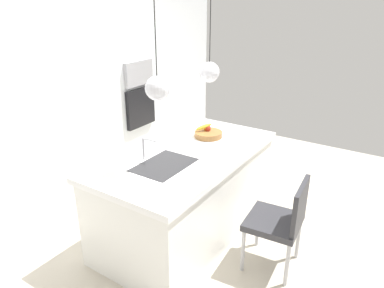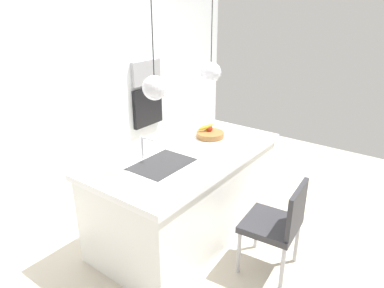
% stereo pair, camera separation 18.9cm
% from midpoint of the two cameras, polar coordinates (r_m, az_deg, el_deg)
% --- Properties ---
extents(floor, '(6.60, 6.60, 0.00)m').
position_cam_midpoint_polar(floor, '(3.97, -2.22, -13.66)').
color(floor, beige).
rests_on(floor, ground).
extents(back_wall, '(6.00, 0.10, 2.60)m').
position_cam_midpoint_polar(back_wall, '(4.51, -19.98, 7.77)').
color(back_wall, white).
rests_on(back_wall, ground).
extents(kitchen_island, '(2.02, 1.07, 0.93)m').
position_cam_midpoint_polar(kitchen_island, '(3.71, -2.33, -7.82)').
color(kitchen_island, white).
rests_on(kitchen_island, ground).
extents(sink_basin, '(0.56, 0.40, 0.02)m').
position_cam_midpoint_polar(sink_basin, '(3.25, -6.12, -3.44)').
color(sink_basin, '#2D2D30').
rests_on(sink_basin, kitchen_island).
extents(faucet, '(0.02, 0.17, 0.22)m').
position_cam_midpoint_polar(faucet, '(3.32, -9.08, -0.24)').
color(faucet, silver).
rests_on(faucet, kitchen_island).
extents(fruit_bowl, '(0.30, 0.30, 0.16)m').
position_cam_midpoint_polar(fruit_bowl, '(3.88, 1.17, 1.74)').
color(fruit_bowl, '#9E6B38').
rests_on(fruit_bowl, kitchen_island).
extents(microwave, '(0.54, 0.08, 0.34)m').
position_cam_midpoint_polar(microwave, '(5.18, -9.66, 11.11)').
color(microwave, '#9E9EA3').
rests_on(microwave, back_wall).
extents(oven, '(0.56, 0.08, 0.56)m').
position_cam_midpoint_polar(oven, '(5.30, -9.32, 5.80)').
color(oven, black).
rests_on(oven, back_wall).
extents(chair_near, '(0.51, 0.50, 0.89)m').
position_cam_midpoint_polar(chair_near, '(3.29, 12.48, -11.67)').
color(chair_near, '#333338').
rests_on(chair_near, ground).
extents(pendant_light_left, '(0.21, 0.21, 0.81)m').
position_cam_midpoint_polar(pendant_light_left, '(2.97, -7.41, 8.85)').
color(pendant_light_left, silver).
extents(pendant_light_right, '(0.21, 0.21, 0.81)m').
position_cam_midpoint_polar(pendant_light_right, '(3.62, 1.28, 11.43)').
color(pendant_light_right, silver).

